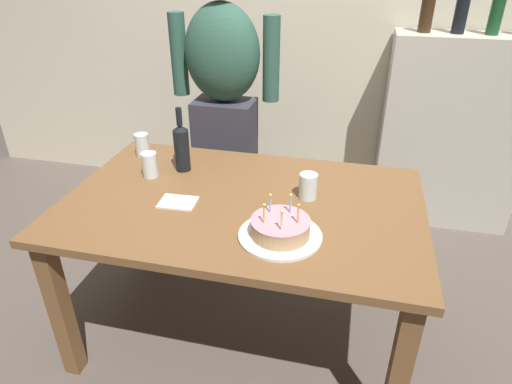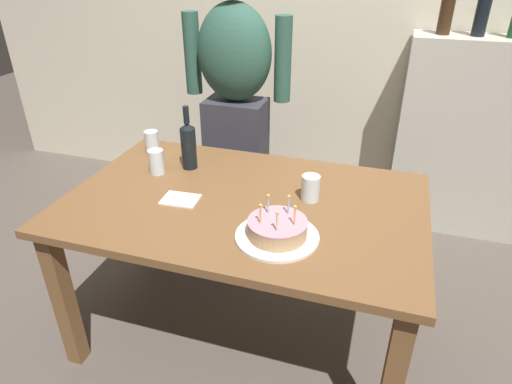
{
  "view_description": "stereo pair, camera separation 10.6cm",
  "coord_description": "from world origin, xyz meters",
  "px_view_note": "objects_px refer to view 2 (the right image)",
  "views": [
    {
      "loc": [
        0.43,
        -1.56,
        1.68
      ],
      "look_at": [
        0.08,
        -0.09,
        0.84
      ],
      "focal_mm": 31.14,
      "sensor_mm": 36.0,
      "label": 1
    },
    {
      "loc": [
        0.53,
        -1.53,
        1.68
      ],
      "look_at": [
        0.08,
        -0.09,
        0.84
      ],
      "focal_mm": 31.14,
      "sensor_mm": 36.0,
      "label": 2
    }
  ],
  "objects_px": {
    "water_glass_far": "(152,142)",
    "water_glass_side": "(157,162)",
    "birthday_cake": "(277,230)",
    "water_glass_near": "(311,188)",
    "napkin_stack": "(180,200)",
    "person_man_bearded": "(236,108)",
    "wine_bottle": "(188,144)"
  },
  "relations": [
    {
      "from": "wine_bottle",
      "to": "water_glass_side",
      "type": "bearing_deg",
      "value": -140.9
    },
    {
      "from": "water_glass_side",
      "to": "wine_bottle",
      "type": "bearing_deg",
      "value": 39.1
    },
    {
      "from": "wine_bottle",
      "to": "water_glass_near",
      "type": "bearing_deg",
      "value": -12.1
    },
    {
      "from": "napkin_stack",
      "to": "wine_bottle",
      "type": "bearing_deg",
      "value": 107.41
    },
    {
      "from": "water_glass_far",
      "to": "napkin_stack",
      "type": "distance_m",
      "value": 0.55
    },
    {
      "from": "napkin_stack",
      "to": "person_man_bearded",
      "type": "xyz_separation_m",
      "value": [
        -0.05,
        0.83,
        0.13
      ]
    },
    {
      "from": "water_glass_near",
      "to": "water_glass_side",
      "type": "bearing_deg",
      "value": 177.47
    },
    {
      "from": "birthday_cake",
      "to": "water_glass_far",
      "type": "height_order",
      "value": "birthday_cake"
    },
    {
      "from": "water_glass_near",
      "to": "napkin_stack",
      "type": "height_order",
      "value": "water_glass_near"
    },
    {
      "from": "water_glass_near",
      "to": "wine_bottle",
      "type": "relative_size",
      "value": 0.36
    },
    {
      "from": "water_glass_side",
      "to": "wine_bottle",
      "type": "height_order",
      "value": "wine_bottle"
    },
    {
      "from": "water_glass_far",
      "to": "water_glass_side",
      "type": "xyz_separation_m",
      "value": [
        0.14,
        -0.21,
        0.0
      ]
    },
    {
      "from": "water_glass_near",
      "to": "person_man_bearded",
      "type": "height_order",
      "value": "person_man_bearded"
    },
    {
      "from": "birthday_cake",
      "to": "wine_bottle",
      "type": "xyz_separation_m",
      "value": [
        -0.56,
        0.45,
        0.09
      ]
    },
    {
      "from": "napkin_stack",
      "to": "water_glass_far",
      "type": "bearing_deg",
      "value": 130.9
    },
    {
      "from": "water_glass_side",
      "to": "wine_bottle",
      "type": "relative_size",
      "value": 0.38
    },
    {
      "from": "water_glass_side",
      "to": "napkin_stack",
      "type": "distance_m",
      "value": 0.3
    },
    {
      "from": "water_glass_far",
      "to": "napkin_stack",
      "type": "relative_size",
      "value": 0.76
    },
    {
      "from": "water_glass_far",
      "to": "wine_bottle",
      "type": "xyz_separation_m",
      "value": [
        0.26,
        -0.11,
        0.06
      ]
    },
    {
      "from": "napkin_stack",
      "to": "water_glass_near",
      "type": "bearing_deg",
      "value": 18.33
    },
    {
      "from": "birthday_cake",
      "to": "napkin_stack",
      "type": "relative_size",
      "value": 2.04
    },
    {
      "from": "birthday_cake",
      "to": "water_glass_near",
      "type": "distance_m",
      "value": 0.32
    },
    {
      "from": "water_glass_far",
      "to": "birthday_cake",
      "type": "bearing_deg",
      "value": -34.17
    },
    {
      "from": "birthday_cake",
      "to": "person_man_bearded",
      "type": "bearing_deg",
      "value": 117.55
    },
    {
      "from": "water_glass_far",
      "to": "person_man_bearded",
      "type": "height_order",
      "value": "person_man_bearded"
    },
    {
      "from": "water_glass_near",
      "to": "water_glass_far",
      "type": "relative_size",
      "value": 0.96
    },
    {
      "from": "water_glass_side",
      "to": "birthday_cake",
      "type": "bearing_deg",
      "value": -27.16
    },
    {
      "from": "wine_bottle",
      "to": "water_glass_far",
      "type": "bearing_deg",
      "value": 157.56
    },
    {
      "from": "person_man_bearded",
      "to": "water_glass_near",
      "type": "bearing_deg",
      "value": 130.67
    },
    {
      "from": "birthday_cake",
      "to": "water_glass_side",
      "type": "relative_size",
      "value": 2.68
    },
    {
      "from": "water_glass_near",
      "to": "person_man_bearded",
      "type": "xyz_separation_m",
      "value": [
        -0.57,
        0.66,
        0.08
      ]
    },
    {
      "from": "water_glass_far",
      "to": "water_glass_side",
      "type": "relative_size",
      "value": 1.0
    }
  ]
}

